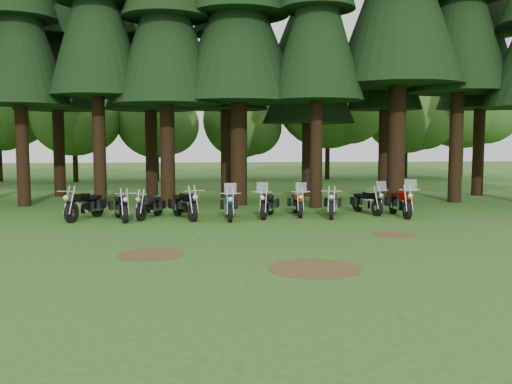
{
  "coord_description": "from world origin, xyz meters",
  "views": [
    {
      "loc": [
        -1.61,
        -17.04,
        3.03
      ],
      "look_at": [
        0.46,
        5.0,
        1.0
      ],
      "focal_mm": 40.0,
      "sensor_mm": 36.0,
      "label": 1
    }
  ],
  "objects_px": {
    "motorcycle_5": "(267,205)",
    "motorcycle_9": "(400,203)",
    "motorcycle_2": "(150,207)",
    "motorcycle_4": "(229,207)",
    "motorcycle_3": "(185,206)",
    "motorcycle_1": "(121,207)",
    "motorcycle_8": "(367,202)",
    "motorcycle_0": "(85,206)",
    "motorcycle_6": "(298,204)",
    "motorcycle_7": "(332,205)"
  },
  "relations": [
    {
      "from": "motorcycle_5",
      "to": "motorcycle_9",
      "type": "xyz_separation_m",
      "value": [
        5.27,
        -0.28,
        0.03
      ]
    },
    {
      "from": "motorcycle_8",
      "to": "motorcycle_9",
      "type": "height_order",
      "value": "motorcycle_9"
    },
    {
      "from": "motorcycle_7",
      "to": "motorcycle_8",
      "type": "xyz_separation_m",
      "value": [
        1.63,
        0.74,
        -0.01
      ]
    },
    {
      "from": "motorcycle_8",
      "to": "motorcycle_2",
      "type": "bearing_deg",
      "value": 168.79
    },
    {
      "from": "motorcycle_0",
      "to": "motorcycle_8",
      "type": "height_order",
      "value": "motorcycle_8"
    },
    {
      "from": "motorcycle_5",
      "to": "motorcycle_8",
      "type": "height_order",
      "value": "motorcycle_5"
    },
    {
      "from": "motorcycle_4",
      "to": "motorcycle_5",
      "type": "distance_m",
      "value": 1.59
    },
    {
      "from": "motorcycle_1",
      "to": "motorcycle_6",
      "type": "height_order",
      "value": "motorcycle_6"
    },
    {
      "from": "motorcycle_1",
      "to": "motorcycle_9",
      "type": "xyz_separation_m",
      "value": [
        10.88,
        0.04,
        0.04
      ]
    },
    {
      "from": "motorcycle_0",
      "to": "motorcycle_7",
      "type": "relative_size",
      "value": 1.03
    },
    {
      "from": "motorcycle_2",
      "to": "motorcycle_4",
      "type": "height_order",
      "value": "motorcycle_4"
    },
    {
      "from": "motorcycle_2",
      "to": "motorcycle_5",
      "type": "distance_m",
      "value": 4.57
    },
    {
      "from": "motorcycle_1",
      "to": "motorcycle_6",
      "type": "distance_m",
      "value": 6.91
    },
    {
      "from": "motorcycle_2",
      "to": "motorcycle_0",
      "type": "bearing_deg",
      "value": -156.31
    },
    {
      "from": "motorcycle_4",
      "to": "motorcycle_5",
      "type": "bearing_deg",
      "value": 18.31
    },
    {
      "from": "motorcycle_6",
      "to": "motorcycle_7",
      "type": "relative_size",
      "value": 0.98
    },
    {
      "from": "motorcycle_5",
      "to": "motorcycle_8",
      "type": "relative_size",
      "value": 1.02
    },
    {
      "from": "motorcycle_1",
      "to": "motorcycle_5",
      "type": "bearing_deg",
      "value": -13.65
    },
    {
      "from": "motorcycle_0",
      "to": "motorcycle_1",
      "type": "xyz_separation_m",
      "value": [
        1.38,
        -0.28,
        -0.03
      ]
    },
    {
      "from": "motorcycle_4",
      "to": "motorcycle_6",
      "type": "distance_m",
      "value": 2.9
    },
    {
      "from": "motorcycle_2",
      "to": "motorcycle_4",
      "type": "relative_size",
      "value": 0.89
    },
    {
      "from": "motorcycle_3",
      "to": "motorcycle_5",
      "type": "relative_size",
      "value": 1.02
    },
    {
      "from": "motorcycle_1",
      "to": "motorcycle_4",
      "type": "height_order",
      "value": "motorcycle_4"
    },
    {
      "from": "motorcycle_3",
      "to": "motorcycle_4",
      "type": "height_order",
      "value": "motorcycle_4"
    },
    {
      "from": "motorcycle_0",
      "to": "motorcycle_2",
      "type": "height_order",
      "value": "motorcycle_0"
    },
    {
      "from": "motorcycle_8",
      "to": "motorcycle_7",
      "type": "bearing_deg",
      "value": -169.79
    },
    {
      "from": "motorcycle_0",
      "to": "motorcycle_4",
      "type": "relative_size",
      "value": 1.01
    },
    {
      "from": "motorcycle_2",
      "to": "motorcycle_8",
      "type": "relative_size",
      "value": 0.93
    },
    {
      "from": "motorcycle_0",
      "to": "motorcycle_9",
      "type": "bearing_deg",
      "value": 20.53
    },
    {
      "from": "motorcycle_3",
      "to": "motorcycle_4",
      "type": "bearing_deg",
      "value": -31.19
    },
    {
      "from": "motorcycle_9",
      "to": "motorcycle_1",
      "type": "bearing_deg",
      "value": -178.67
    },
    {
      "from": "motorcycle_7",
      "to": "motorcycle_9",
      "type": "bearing_deg",
      "value": 12.0
    },
    {
      "from": "motorcycle_7",
      "to": "motorcycle_8",
      "type": "bearing_deg",
      "value": 39.43
    },
    {
      "from": "motorcycle_3",
      "to": "motorcycle_6",
      "type": "height_order",
      "value": "motorcycle_6"
    },
    {
      "from": "motorcycle_4",
      "to": "motorcycle_1",
      "type": "bearing_deg",
      "value": 178.64
    },
    {
      "from": "motorcycle_1",
      "to": "motorcycle_2",
      "type": "xyz_separation_m",
      "value": [
        1.04,
        0.45,
        -0.03
      ]
    },
    {
      "from": "motorcycle_2",
      "to": "motorcycle_8",
      "type": "bearing_deg",
      "value": 22.8
    },
    {
      "from": "motorcycle_3",
      "to": "motorcycle_7",
      "type": "distance_m",
      "value": 5.78
    },
    {
      "from": "motorcycle_3",
      "to": "motorcycle_6",
      "type": "xyz_separation_m",
      "value": [
        4.49,
        0.55,
        -0.04
      ]
    },
    {
      "from": "motorcycle_3",
      "to": "motorcycle_5",
      "type": "xyz_separation_m",
      "value": [
        3.23,
        0.18,
        -0.02
      ]
    },
    {
      "from": "motorcycle_5",
      "to": "motorcycle_7",
      "type": "bearing_deg",
      "value": 13.38
    },
    {
      "from": "motorcycle_7",
      "to": "motorcycle_8",
      "type": "distance_m",
      "value": 1.79
    },
    {
      "from": "motorcycle_0",
      "to": "motorcycle_8",
      "type": "relative_size",
      "value": 1.05
    },
    {
      "from": "motorcycle_5",
      "to": "motorcycle_9",
      "type": "distance_m",
      "value": 5.28
    },
    {
      "from": "motorcycle_5",
      "to": "motorcycle_6",
      "type": "distance_m",
      "value": 1.32
    },
    {
      "from": "motorcycle_0",
      "to": "motorcycle_4",
      "type": "xyz_separation_m",
      "value": [
        5.48,
        -0.44,
        -0.02
      ]
    },
    {
      "from": "motorcycle_5",
      "to": "motorcycle_3",
      "type": "bearing_deg",
      "value": -160.28
    },
    {
      "from": "motorcycle_3",
      "to": "motorcycle_7",
      "type": "bearing_deg",
      "value": -20.94
    },
    {
      "from": "motorcycle_2",
      "to": "motorcycle_5",
      "type": "bearing_deg",
      "value": 18.1
    },
    {
      "from": "motorcycle_1",
      "to": "motorcycle_7",
      "type": "distance_m",
      "value": 8.17
    }
  ]
}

